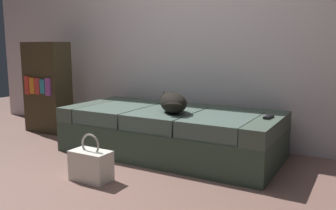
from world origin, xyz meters
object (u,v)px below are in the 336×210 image
(handbag, at_px, (91,165))
(dog_dark, at_px, (172,102))
(tv_remote, at_px, (269,117))
(bookshelf, at_px, (47,87))
(couch, at_px, (171,132))

(handbag, bearing_deg, dog_dark, 71.14)
(dog_dark, bearing_deg, tv_remote, 9.79)
(dog_dark, xyz_separation_m, bookshelf, (-1.87, 0.21, 0.01))
(bookshelf, bearing_deg, tv_remote, -1.30)
(tv_remote, height_order, handbag, tv_remote)
(handbag, bearing_deg, tv_remote, 40.37)
(handbag, distance_m, bookshelf, 1.94)
(bookshelf, bearing_deg, handbag, -32.71)
(couch, bearing_deg, handbag, -101.82)
(couch, height_order, handbag, couch)
(couch, relative_size, handbag, 5.50)
(dog_dark, distance_m, handbag, 0.95)
(couch, height_order, tv_remote, tv_remote)
(dog_dark, height_order, handbag, dog_dark)
(tv_remote, relative_size, bookshelf, 0.14)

